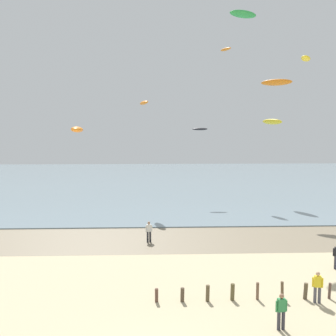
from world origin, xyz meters
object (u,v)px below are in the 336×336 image
Objects in this scene: person_nearest_camera at (281,310)px; kite_aloft_6 at (276,82)px; kite_aloft_7 at (306,58)px; person_right_flank at (317,286)px; kite_aloft_2 at (144,103)px; kite_aloft_3 at (226,49)px; person_mid_beach at (149,231)px; kite_aloft_4 at (243,14)px; kite_aloft_1 at (77,129)px; kite_aloft_5 at (272,122)px; kite_aloft_0 at (200,129)px.

person_nearest_camera is 31.80m from kite_aloft_6.
kite_aloft_7 is at bearing 108.75° from kite_aloft_6.
person_right_flank is 0.49× the size of kite_aloft_6.
person_right_flank is 0.65× the size of kite_aloft_2.
kite_aloft_7 is (-0.12, -30.26, -6.51)m from kite_aloft_3.
kite_aloft_4 reaches higher than person_mid_beach.
kite_aloft_4 is 9.58m from kite_aloft_6.
kite_aloft_2 is at bearing 92.40° from person_mid_beach.
kite_aloft_1 is (-10.26, 6.29, 8.26)m from person_nearest_camera.
kite_aloft_4 reaches higher than kite_aloft_3.
kite_aloft_5 reaches higher than kite_aloft_1.
kite_aloft_1 reaches higher than person_nearest_camera.
kite_aloft_2 is 1.13× the size of kite_aloft_3.
kite_aloft_3 reaches higher than kite_aloft_5.
kite_aloft_5 is at bearing 74.30° from person_nearest_camera.
person_nearest_camera is 16.60m from kite_aloft_7.
person_nearest_camera is 35.49m from kite_aloft_5.
person_nearest_camera is 0.81× the size of kite_aloft_1.
kite_aloft_6 reaches higher than kite_aloft_0.
person_mid_beach is 17.53m from kite_aloft_7.
kite_aloft_4 reaches higher than kite_aloft_2.
kite_aloft_7 is at bearing 65.21° from person_nearest_camera.
person_right_flank is 28.79m from kite_aloft_6.
kite_aloft_3 is at bearing 87.46° from person_right_flank.
kite_aloft_3 is at bearing -154.69° from kite_aloft_7.
kite_aloft_4 is 14.15m from kite_aloft_7.
kite_aloft_1 is 0.61× the size of kite_aloft_5.
person_right_flank is 0.81× the size of kite_aloft_1.
person_mid_beach is 23.48m from kite_aloft_6.
kite_aloft_5 is at bearing 34.34° from kite_aloft_4.
kite_aloft_3 is at bearing -28.47° from kite_aloft_1.
person_right_flank is 41.77m from kite_aloft_3.
kite_aloft_1 is at bearing 132.43° from kite_aloft_3.
kite_aloft_3 reaches higher than kite_aloft_7.
kite_aloft_2 is at bearing -126.14° from kite_aloft_7.
kite_aloft_7 is (1.46, -12.57, -6.34)m from kite_aloft_4.
person_nearest_camera is 15.99m from person_mid_beach.
person_mid_beach is at bearing -30.46° from kite_aloft_1.
kite_aloft_5 is at bearing -72.65° from kite_aloft_6.
person_right_flank is 0.87× the size of kite_aloft_0.
kite_aloft_0 is 1.08× the size of kite_aloft_7.
kite_aloft_3 reaches higher than person_right_flank.
person_mid_beach is (-6.17, 14.75, 0.00)m from person_nearest_camera.
kite_aloft_1 is at bearing -155.50° from kite_aloft_4.
person_mid_beach is at bearing 115.18° from kite_aloft_5.
kite_aloft_4 is at bearing 105.71° from kite_aloft_0.
person_nearest_camera is 0.73× the size of kite_aloft_3.
person_mid_beach is 0.87× the size of kite_aloft_0.
kite_aloft_2 is (-0.65, 15.38, 11.40)m from person_mid_beach.
kite_aloft_2 is at bearing 114.43° from kite_aloft_4.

